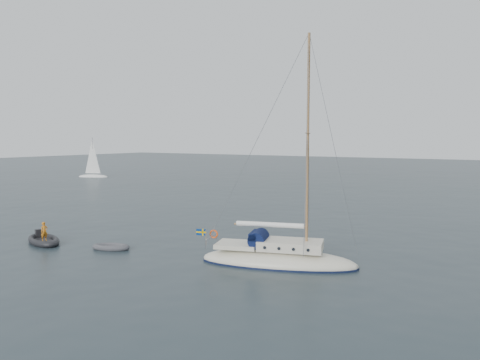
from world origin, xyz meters
The scene contains 5 objects.
ground centered at (0.00, 0.00, 0.00)m, with size 300.00×300.00×0.00m, color black.
sailboat centered at (2.69, 0.59, 1.06)m, with size 9.81×2.94×13.97m.
dinghy centered at (-8.62, -1.94, 0.17)m, with size 2.66×1.20×0.38m.
rib centered at (-14.18, -3.12, 0.25)m, with size 4.03×1.83×1.57m.
distant_yacht_a centered at (-55.00, 36.77, 3.40)m, with size 6.00×3.20×7.95m.
Camera 1 is at (15.00, -23.69, 7.52)m, focal length 35.00 mm.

